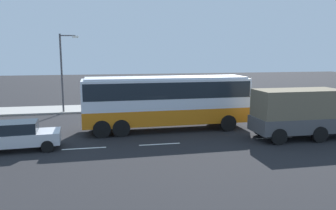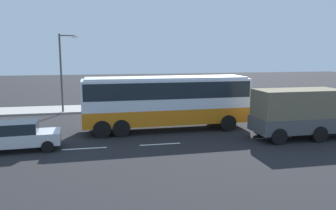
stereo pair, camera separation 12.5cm
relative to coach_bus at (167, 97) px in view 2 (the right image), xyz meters
The scene contains 9 objects.
ground_plane 2.71m from the coach_bus, behind, with size 120.00×120.00×0.00m, color black.
sidewalk_curb 9.89m from the coach_bus, 98.93° to the left, with size 80.00×4.00×0.15m, color gray.
lane_centreline 5.04m from the coach_bus, 129.47° to the right, with size 33.48×0.16×0.01m.
coach_bus is the anchor object (origin of this frame).
cargo_truck 9.11m from the coach_bus, 24.95° to the right, with size 7.49×2.52×3.04m.
car_silver_hatch 9.46m from the coach_bus, 160.78° to the right, with size 4.35×2.12×1.57m.
pedestrian_near_curb 8.92m from the coach_bus, 106.06° to the left, with size 0.32×0.32×1.60m.
pedestrian_at_crossing 11.38m from the coach_bus, 57.62° to the left, with size 0.32×0.32×1.67m.
street_lamp 11.02m from the coach_bus, 133.11° to the left, with size 1.60×0.24×6.68m.
Camera 2 is at (-2.96, -21.77, 5.28)m, focal length 35.55 mm.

